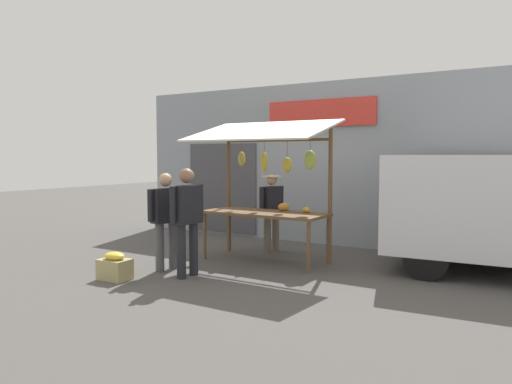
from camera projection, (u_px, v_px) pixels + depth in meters
ground_plane at (265, 261)px, 8.67m from camera, size 40.00×40.00×0.00m
street_backdrop at (316, 164)px, 10.43m from camera, size 9.00×0.30×3.40m
market_stall at (267, 174)px, 8.57m from camera, size 2.50×1.46×2.50m
vendor_with_sunhat at (272, 207)px, 9.40m from camera, size 0.39×0.65×1.51m
shopper_in_grey_tee at (187, 214)px, 7.49m from camera, size 0.24×0.71×1.68m
shopper_with_ponytail at (166, 215)px, 7.93m from camera, size 0.31×0.67×1.59m
produce_crate_near at (115, 267)px, 7.38m from camera, size 0.48×0.35×0.42m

